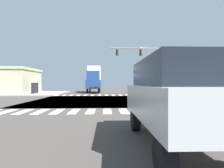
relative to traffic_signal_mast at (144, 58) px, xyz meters
name	(u,v)px	position (x,y,z in m)	size (l,w,h in m)	color
ground	(104,100)	(-5.71, -7.21, -5.35)	(90.00, 90.00, 0.05)	#443D39
sidewalk_corner_ne	(180,93)	(7.29, 4.79, -5.25)	(12.00, 12.00, 0.14)	#A09B91
sidewalk_corner_nw	(27,93)	(-18.71, 4.79, -5.25)	(12.00, 12.00, 0.14)	#A29B92
crosswalk_near	(99,111)	(-5.96, -14.51, -5.32)	(13.50, 2.00, 0.01)	silver
crosswalk_far	(103,95)	(-5.96, 0.09, -5.32)	(13.50, 2.00, 0.01)	silver
traffic_signal_mast	(144,58)	(0.00, 0.00, 0.00)	(7.99, 0.55, 7.14)	gray
street_lamp	(147,65)	(2.35, 8.07, -0.20)	(1.78, 0.32, 8.63)	gray
suv_farside_1	(174,94)	(-3.71, -20.46, -3.93)	(1.96, 4.60, 2.34)	black
sedan_crossing_2	(165,88)	(1.70, -3.71, -4.20)	(4.30, 1.80, 1.88)	black
box_truck_queued_1	(94,79)	(-7.71, 7.32, -2.76)	(2.40, 7.20, 4.85)	black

